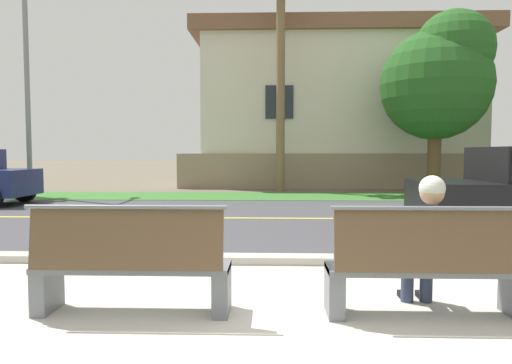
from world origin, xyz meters
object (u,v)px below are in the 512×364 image
bench_left (131,266)px  seated_person_grey (427,239)px  bench_right (428,268)px  palm_tree_tall (281,10)px  shade_tree_far_left (440,77)px  streetlamp (29,61)px

bench_left → seated_person_grey: 2.65m
bench_right → palm_tree_tall: (-1.03, 13.42, 6.19)m
bench_right → seated_person_grey: (0.04, 0.17, 0.22)m
bench_left → palm_tree_tall: size_ratio=0.21×
bench_right → shade_tree_far_left: 13.61m
seated_person_grey → shade_tree_far_left: bearing=70.3°
seated_person_grey → shade_tree_far_left: 13.38m
streetlamp → bench_right: bearing=-50.2°
seated_person_grey → streetlamp: 14.77m
streetlamp → shade_tree_far_left: 13.70m
bench_left → bench_right: 2.60m
streetlamp → palm_tree_tall: bearing=16.1°
shade_tree_far_left → palm_tree_tall: 6.13m
bench_right → shade_tree_far_left: (4.41, 12.36, 3.59)m
bench_left → bench_right: same height
palm_tree_tall → shade_tree_far_left: bearing=-11.0°
bench_left → seated_person_grey: seated_person_grey is taller
bench_left → shade_tree_far_left: shade_tree_far_left is taller
seated_person_grey → palm_tree_tall: palm_tree_tall is taller
shade_tree_far_left → palm_tree_tall: palm_tree_tall is taller
bench_right → streetlamp: streetlamp is taller
seated_person_grey → shade_tree_far_left: size_ratio=0.20×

